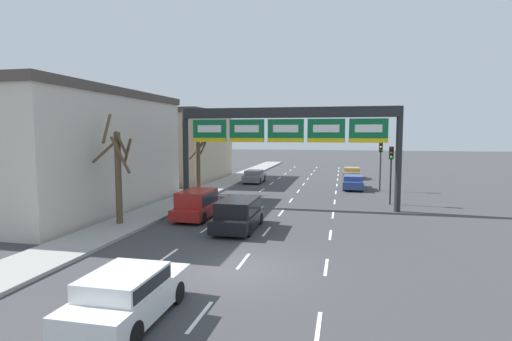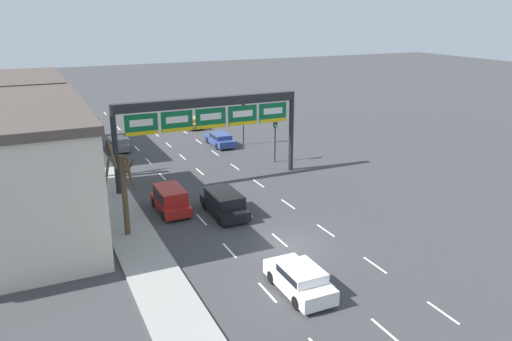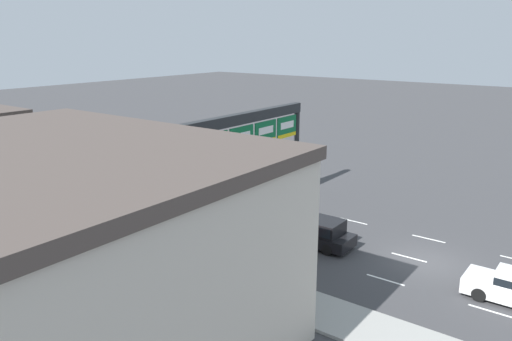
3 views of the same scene
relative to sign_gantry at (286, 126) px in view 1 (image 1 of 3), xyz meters
name	(u,v)px [view 1 (image 1 of 3)]	position (x,y,z in m)	size (l,w,h in m)	color
ground_plane	(237,270)	(0.00, -13.08, -5.63)	(220.00, 220.00, 0.00)	#3D3D3F
sidewalk_left	(54,254)	(-8.00, -13.08, -5.56)	(2.80, 110.00, 0.15)	#999993
lane_dashes	(286,206)	(0.00, 0.42, -5.63)	(6.72, 67.00, 0.01)	white
sign_gantry	(286,126)	(0.00, 0.00, 0.00)	(15.22, 0.70, 6.91)	#232628
building_near	(42,150)	(-16.35, -3.75, -1.62)	(13.36, 16.38, 8.00)	beige
building_far	(159,145)	(-16.58, 14.54, -1.80)	(13.83, 13.07, 7.64)	#C6B293
suv_red	(197,203)	(-4.73, -4.76, -4.68)	(1.90, 4.29, 1.72)	maroon
car_blue	(353,181)	(4.78, 10.42, -4.93)	(1.82, 4.70, 1.29)	navy
car_white	(128,294)	(-1.85, -17.74, -4.86)	(1.91, 4.32, 1.44)	silver
suv_black	(239,212)	(-1.57, -6.91, -4.71)	(1.99, 4.68, 1.65)	black
car_gold	(352,172)	(4.85, 19.50, -4.95)	(1.84, 3.99, 1.26)	#A88947
car_grey	(254,176)	(-5.16, 13.07, -4.92)	(1.80, 4.00, 1.32)	slate
traffic_light_near_gantry	(381,156)	(7.12, 9.68, -2.49)	(0.30, 0.35, 4.38)	black
traffic_light_mid_block	(391,163)	(7.24, 2.74, -2.62)	(0.30, 0.35, 4.20)	black
tree_bare_closest	(198,160)	(-8.23, 4.84, -2.78)	(1.86, 1.24, 4.90)	brown
tree_bare_second	(118,169)	(-8.29, -7.54, -2.46)	(2.11, 1.99, 6.08)	brown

